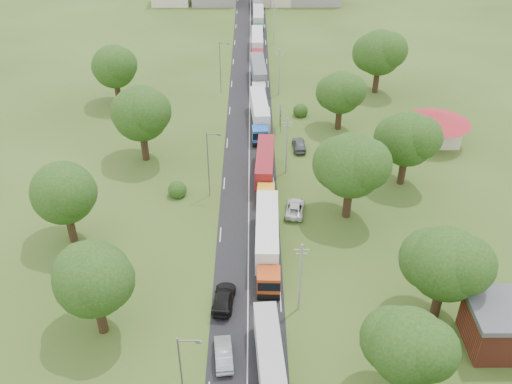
{
  "coord_description": "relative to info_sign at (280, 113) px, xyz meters",
  "views": [
    {
      "loc": [
        0.63,
        -51.25,
        45.13
      ],
      "look_at": [
        0.98,
        11.3,
        3.0
      ],
      "focal_mm": 40.0,
      "sensor_mm": 36.0,
      "label": 1
    }
  ],
  "objects": [
    {
      "name": "ground",
      "position": [
        -5.2,
        -35.0,
        -3.0
      ],
      "size": [
        260.0,
        260.0,
        0.0
      ],
      "primitive_type": "plane",
      "color": "#2F4517",
      "rests_on": "ground"
    },
    {
      "name": "road",
      "position": [
        -5.2,
        -15.0,
        -3.0
      ],
      "size": [
        8.0,
        200.0,
        0.04
      ],
      "primitive_type": "cube",
      "color": "black",
      "rests_on": "ground"
    },
    {
      "name": "info_sign",
      "position": [
        0.0,
        0.0,
        0.0
      ],
      "size": [
        0.12,
        3.1,
        4.1
      ],
      "color": "slate",
      "rests_on": "ground"
    },
    {
      "name": "pole_1",
      "position": [
        0.3,
        -42.0,
        1.68
      ],
      "size": [
        1.6,
        0.24,
        9.0
      ],
      "color": "gray",
      "rests_on": "ground"
    },
    {
      "name": "pole_2",
      "position": [
        0.3,
        -14.0,
        1.68
      ],
      "size": [
        1.6,
        0.24,
        9.0
      ],
      "color": "gray",
      "rests_on": "ground"
    },
    {
      "name": "pole_3",
      "position": [
        0.3,
        14.0,
        1.68
      ],
      "size": [
        1.6,
        0.24,
        9.0
      ],
      "color": "gray",
      "rests_on": "ground"
    },
    {
      "name": "pole_4",
      "position": [
        0.3,
        42.0,
        1.68
      ],
      "size": [
        1.6,
        0.24,
        9.0
      ],
      "color": "gray",
      "rests_on": "ground"
    },
    {
      "name": "lamp_0",
      "position": [
        -10.55,
        -55.0,
        2.55
      ],
      "size": [
        2.03,
        0.22,
        10.0
      ],
      "color": "slate",
      "rests_on": "ground"
    },
    {
      "name": "lamp_1",
      "position": [
        -10.55,
        -20.0,
        2.55
      ],
      "size": [
        2.03,
        0.22,
        10.0
      ],
      "color": "slate",
      "rests_on": "ground"
    },
    {
      "name": "lamp_2",
      "position": [
        -10.55,
        15.0,
        2.55
      ],
      "size": [
        2.03,
        0.22,
        10.0
      ],
      "color": "slate",
      "rests_on": "ground"
    },
    {
      "name": "tree_2",
      "position": [
        8.79,
        -52.86,
        3.59
      ],
      "size": [
        8.0,
        8.0,
        10.1
      ],
      "color": "#382616",
      "rests_on": "ground"
    },
    {
      "name": "tree_3",
      "position": [
        14.79,
        -42.84,
        4.22
      ],
      "size": [
        8.8,
        8.8,
        11.07
      ],
      "color": "#382616",
      "rests_on": "ground"
    },
    {
      "name": "tree_4",
      "position": [
        7.79,
        -24.83,
        4.85
      ],
      "size": [
        9.6,
        9.6,
        12.05
      ],
      "color": "#382616",
      "rests_on": "ground"
    },
    {
      "name": "tree_5",
      "position": [
        16.79,
        -16.84,
        4.22
      ],
      "size": [
        8.8,
        8.8,
        11.07
      ],
      "color": "#382616",
      "rests_on": "ground"
    },
    {
      "name": "tree_6",
      "position": [
        9.79,
        0.14,
        3.59
      ],
      "size": [
        8.0,
        8.0,
        10.1
      ],
      "color": "#382616",
      "rests_on": "ground"
    },
    {
      "name": "tree_7",
      "position": [
        18.79,
        15.17,
        4.85
      ],
      "size": [
        9.6,
        9.6,
        12.05
      ],
      "color": "#382616",
      "rests_on": "ground"
    },
    {
      "name": "tree_10",
      "position": [
        -20.21,
        -44.84,
        4.22
      ],
      "size": [
        8.8,
        8.8,
        11.07
      ],
      "color": "#382616",
      "rests_on": "ground"
    },
    {
      "name": "tree_11",
      "position": [
        -27.21,
        -29.84,
        4.22
      ],
      "size": [
        8.8,
        8.8,
        11.07
      ],
      "color": "#382616",
      "rests_on": "ground"
    },
    {
      "name": "tree_12",
      "position": [
        -21.21,
        -9.83,
        4.85
      ],
      "size": [
        9.6,
        9.6,
        12.05
      ],
      "color": "#382616",
      "rests_on": "ground"
    },
    {
      "name": "tree_13",
      "position": [
        -29.21,
        10.16,
        4.22
      ],
      "size": [
        8.8,
        8.8,
        11.07
      ],
      "color": "#382616",
      "rests_on": "ground"
    },
    {
      "name": "house_brick",
      "position": [
        20.8,
        -47.0,
        -0.35
      ],
      "size": [
        8.6,
        6.6,
        5.2
      ],
      "color": "maroon",
      "rests_on": "ground"
    },
    {
      "name": "house_cream",
      "position": [
        24.8,
        -5.0,
        0.64
      ],
      "size": [
        10.08,
        10.08,
        5.8
      ],
      "color": "beige",
      "rests_on": "ground"
    },
    {
      "name": "truck_0",
      "position": [
        -3.1,
        -51.09,
        -1.02
      ],
      "size": [
        3.02,
        13.55,
        3.74
      ],
      "color": "white",
      "rests_on": "ground"
    },
    {
      "name": "truck_1",
      "position": [
        -2.92,
        -32.76,
        -0.7
      ],
      "size": [
        2.99,
        15.7,
        4.35
      ],
      "color": "#B43E14",
      "rests_on": "ground"
    },
    {
      "name": "truck_2",
      "position": [
        -2.87,
        -16.0,
        -0.91
      ],
      "size": [
        3.08,
        14.28,
        3.95
      ],
      "color": "gold",
      "rests_on": "ground"
    },
    {
      "name": "truck_3",
      "position": [
        -3.45,
        1.24,
        -0.79
      ],
      "size": [
        3.38,
        15.07,
        4.16
      ],
      "color": "#1C57AC",
      "rests_on": "ground"
    },
    {
      "name": "truck_4",
      "position": [
        -3.47,
        18.64,
        -0.82
      ],
      "size": [
        3.18,
        14.87,
        4.11
      ],
      "color": "beige",
      "rests_on": "ground"
    },
    {
      "name": "truck_5",
      "position": [
        -3.59,
        36.28,
        -0.87
      ],
      "size": [
        2.52,
        14.51,
        4.02
      ],
      "color": "maroon",
      "rests_on": "ground"
    },
    {
      "name": "truck_6",
      "position": [
        -3.2,
        53.38,
        -0.86
      ],
      "size": [
        2.64,
        14.6,
        4.05
      ],
      "color": "#235F38",
      "rests_on": "ground"
    },
    {
      "name": "truck_7",
      "position": [
        -3.25,
        70.11,
        -0.82
      ],
      "size": [
        2.73,
        14.83,
        4.11
      ],
      "color": "silver",
      "rests_on": "ground"
    },
    {
      "name": "car_lane_mid",
      "position": [
        -7.54,
        -48.79,
        -2.21
      ],
      "size": [
        2.16,
        4.93,
        1.58
      ],
      "primitive_type": "imported",
      "rotation": [
        0.0,
        0.0,
        3.25
      ],
      "color": "#919498",
      "rests_on": "ground"
    },
    {
      "name": "car_lane_rear",
      "position": [
        -7.83,
        -41.21,
        -2.2
      ],
      "size": [
        2.77,
        5.7,
        1.6
      ],
      "primitive_type": "imported",
      "rotation": [
        0.0,
        0.0,
        3.04
      ],
      "color": "black",
      "rests_on": "ground"
    },
    {
      "name": "car_verge_near",
      "position": [
        0.98,
        -24.2,
        -2.28
      ],
      "size": [
        3.09,
        5.45,
        1.44
      ],
      "primitive_type": "imported",
      "rotation": [
        0.0,
        0.0,
        3.0
      ],
      "color": "silver",
      "rests_on": "ground"
    },
    {
      "name": "car_verge_far",
      "position": [
        2.75,
        -6.94,
        -2.18
      ],
      "size": [
        2.12,
        4.87,
        1.63
      ],
      "primitive_type": "imported",
      "rotation": [
        0.0,
        0.0,
        3.18
      ],
      "color": "#4C4E53",
      "rests_on": "ground"
    }
  ]
}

